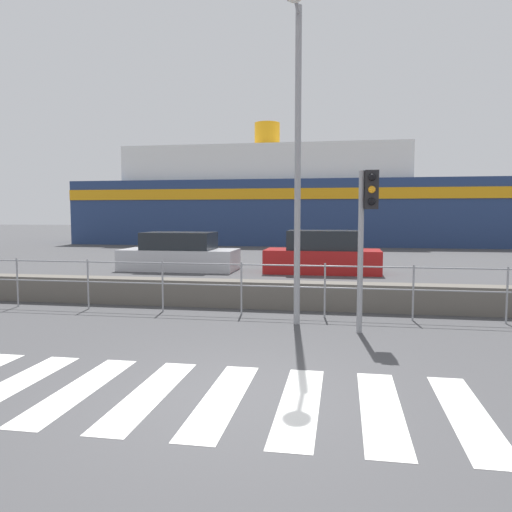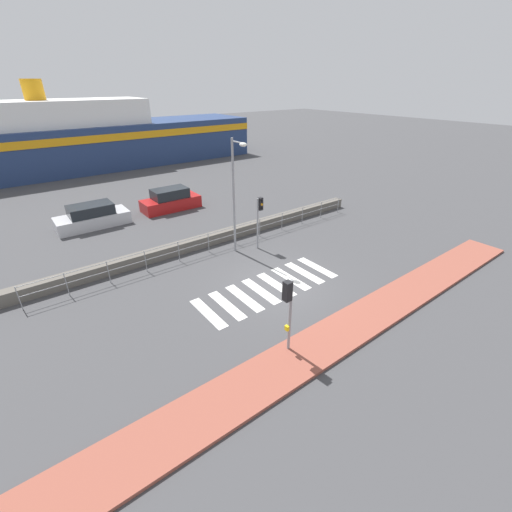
{
  "view_description": "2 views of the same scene",
  "coord_description": "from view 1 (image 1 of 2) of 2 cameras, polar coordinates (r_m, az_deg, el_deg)",
  "views": [
    {
      "loc": [
        1.23,
        -5.49,
        2.15
      ],
      "look_at": [
        -0.08,
        2.0,
        1.5
      ],
      "focal_mm": 35.0,
      "sensor_mm": 36.0,
      "label": 1
    },
    {
      "loc": [
        -9.0,
        -10.15,
        8.39
      ],
      "look_at": [
        -0.53,
        1.0,
        1.2
      ],
      "focal_mm": 24.0,
      "sensor_mm": 36.0,
      "label": 2
    }
  ],
  "objects": [
    {
      "name": "crosswalk",
      "position": [
        6.17,
        -8.08,
        -15.54
      ],
      "size": [
        6.75,
        2.4,
        0.01
      ],
      "color": "silver",
      "rests_on": "ground_plane"
    },
    {
      "name": "harbor_fence",
      "position": [
        10.46,
        3.05,
        -2.86
      ],
      "size": [
        19.39,
        0.04,
        1.13
      ],
      "color": "gray",
      "rests_on": "ground_plane"
    },
    {
      "name": "parked_car_silver",
      "position": [
        19.17,
        -8.75,
        0.24
      ],
      "size": [
        4.37,
        1.86,
        1.44
      ],
      "color": "#BCBCC1",
      "rests_on": "ground_plane"
    },
    {
      "name": "streetlamp",
      "position": [
        9.51,
        4.7,
        14.38
      ],
      "size": [
        0.32,
        1.18,
        5.99
      ],
      "color": "gray",
      "rests_on": "ground_plane"
    },
    {
      "name": "ferry_boat",
      "position": [
        35.82,
        6.6,
        6.02
      ],
      "size": [
        34.87,
        7.56,
        8.56
      ],
      "color": "navy",
      "rests_on": "ground_plane"
    },
    {
      "name": "traffic_light_far",
      "position": [
        9.07,
        12.59,
        4.67
      ],
      "size": [
        0.34,
        0.32,
        2.91
      ],
      "color": "gray",
      "rests_on": "ground_plane"
    },
    {
      "name": "seawall",
      "position": [
        11.38,
        3.57,
        -4.46
      ],
      "size": [
        21.5,
        0.55,
        0.61
      ],
      "color": "#605B54",
      "rests_on": "ground_plane"
    },
    {
      "name": "parked_car_red",
      "position": [
        18.18,
        7.6,
        0.14
      ],
      "size": [
        4.13,
        1.71,
        1.54
      ],
      "color": "#B21919",
      "rests_on": "ground_plane"
    },
    {
      "name": "ground_plane",
      "position": [
        6.02,
        -2.64,
        -16.04
      ],
      "size": [
        160.0,
        160.0,
        0.0
      ],
      "primitive_type": "plane",
      "color": "#424244"
    }
  ]
}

